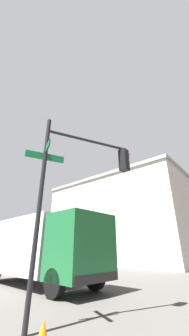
# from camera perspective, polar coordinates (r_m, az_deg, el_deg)

# --- Properties ---
(traffic_signal_near) EXTENTS (1.74, 3.21, 5.38)m
(traffic_signal_near) POSITION_cam_1_polar(r_m,az_deg,el_deg) (5.85, -2.63, -1.26)
(traffic_signal_near) COLOR black
(traffic_signal_near) RESTS_ON ground_plane
(building_stucco) EXTENTS (18.18, 23.99, 10.44)m
(building_stucco) POSITION_cam_1_polar(r_m,az_deg,el_deg) (32.81, 14.74, -16.50)
(building_stucco) COLOR #BCB7AD
(building_stucco) RESTS_ON ground_plane
(box_truck_second) EXTENTS (8.00, 2.85, 3.25)m
(box_truck_second) POSITION_cam_1_polar(r_m,az_deg,el_deg) (11.17, -15.61, -21.67)
(box_truck_second) COLOR #19592D
(box_truck_second) RESTS_ON ground_plane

